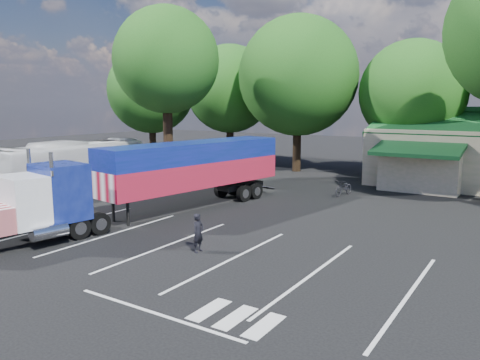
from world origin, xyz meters
The scene contains 10 objects.
ground centered at (0.00, 0.00, 0.00)m, with size 120.00×120.00×0.00m, color black.
tree_row_a centered at (-22.00, 16.50, 7.16)m, with size 9.00×9.00×11.68m.
tree_row_b centered at (-13.00, 17.80, 7.13)m, with size 8.40×8.40×11.35m.
tree_row_c centered at (-5.00, 16.20, 8.04)m, with size 10.00×10.00×13.05m.
tree_row_d centered at (4.00, 17.50, 6.58)m, with size 8.00×8.00×10.60m.
tree_near_left centered at (-10.50, 6.00, 8.81)m, with size 7.60×7.60×12.65m.
semi_truck centered at (-3.87, -2.20, 2.18)m, with size 5.31×18.54×3.86m.
woman centered at (1.60, -6.00, 0.77)m, with size 0.56×0.37×1.54m, color black.
bicycle centered at (2.33, 8.00, 0.52)m, with size 0.69×1.97×1.03m, color black.
tour_bus centered at (-14.65, 0.76, 1.61)m, with size 2.71×11.56×3.22m, color silver.
Camera 1 is at (12.61, -20.01, 5.79)m, focal length 35.00 mm.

